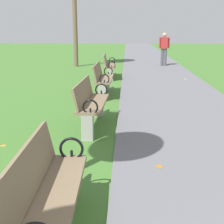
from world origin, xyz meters
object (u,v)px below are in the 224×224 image
at_px(park_bench_2, 47,193).
at_px(park_bench_5, 109,65).
at_px(pedestrian_walking, 164,47).
at_px(park_bench_4, 103,78).
at_px(park_bench_3, 91,103).

xyz_separation_m(park_bench_2, park_bench_5, (0.00, 9.52, 0.00)).
bearing_deg(pedestrian_walking, park_bench_4, -109.35).
distance_m(park_bench_2, park_bench_5, 9.52).
bearing_deg(pedestrian_walking, park_bench_3, -104.01).
height_order(park_bench_4, park_bench_5, same).
bearing_deg(park_bench_3, park_bench_4, 90.00).
relative_size(park_bench_4, park_bench_5, 0.99).
height_order(park_bench_5, pedestrian_walking, pedestrian_walking).
height_order(park_bench_2, park_bench_4, same).
bearing_deg(park_bench_4, pedestrian_walking, 70.65).
distance_m(park_bench_3, park_bench_5, 6.14).
relative_size(park_bench_2, park_bench_3, 1.00).
bearing_deg(park_bench_3, park_bench_2, -90.00).
bearing_deg(park_bench_5, pedestrian_walking, 57.83).
bearing_deg(park_bench_3, park_bench_5, 90.00).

